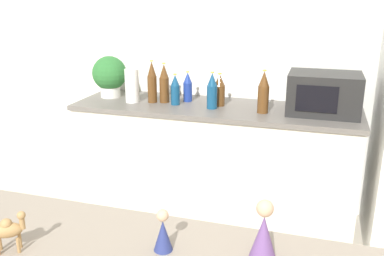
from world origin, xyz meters
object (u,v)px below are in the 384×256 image
at_px(back_bottle_1, 219,90).
at_px(wise_man_figurine_blue, 163,233).
at_px(back_bottle_5, 164,84).
at_px(camel_figurine, 9,229).
at_px(back_bottle_0, 212,91).
at_px(wise_man_figurine_crimson, 264,233).
at_px(paper_towel_roll, 132,86).
at_px(microwave, 324,93).
at_px(back_bottle_6, 188,87).
at_px(back_bottle_3, 263,93).
at_px(back_bottle_4, 175,90).
at_px(potted_plant, 110,75).
at_px(back_bottle_2, 152,82).

bearing_deg(back_bottle_1, wise_man_figurine_blue, -81.09).
relative_size(back_bottle_5, camel_figurine, 2.53).
xyz_separation_m(back_bottle_5, wise_man_figurine_blue, (0.74, -1.99, 0.02)).
bearing_deg(back_bottle_0, back_bottle_5, 169.55).
relative_size(back_bottle_1, wise_man_figurine_crimson, 1.41).
distance_m(paper_towel_roll, microwave, 1.39).
relative_size(microwave, back_bottle_6, 2.07).
xyz_separation_m(back_bottle_0, camel_figurine, (-0.06, -2.05, 0.05)).
relative_size(paper_towel_roll, camel_figurine, 2.12).
bearing_deg(back_bottle_6, wise_man_figurine_crimson, -67.30).
xyz_separation_m(wise_man_figurine_blue, wise_man_figurine_crimson, (0.27, 0.05, 0.02)).
distance_m(back_bottle_3, wise_man_figurine_blue, 1.91).
height_order(back_bottle_4, wise_man_figurine_crimson, wise_man_figurine_crimson).
distance_m(back_bottle_4, wise_man_figurine_crimson, 2.11).
height_order(back_bottle_1, wise_man_figurine_blue, back_bottle_1).
distance_m(microwave, back_bottle_1, 0.73).
bearing_deg(potted_plant, back_bottle_6, 3.62).
distance_m(back_bottle_0, camel_figurine, 2.05).
height_order(back_bottle_2, camel_figurine, back_bottle_2).
bearing_deg(back_bottle_6, back_bottle_4, -115.19).
height_order(potted_plant, back_bottle_6, potted_plant).
bearing_deg(wise_man_figurine_crimson, back_bottle_4, 115.45).
xyz_separation_m(microwave, back_bottle_3, (-0.40, -0.11, 0.00)).
bearing_deg(wise_man_figurine_blue, back_bottle_2, 112.74).
bearing_deg(back_bottle_5, back_bottle_4, -22.57).
distance_m(potted_plant, paper_towel_roll, 0.26).
bearing_deg(back_bottle_2, wise_man_figurine_crimson, -60.31).
height_order(microwave, camel_figurine, microwave).
distance_m(back_bottle_2, wise_man_figurine_blue, 2.13).
bearing_deg(back_bottle_2, back_bottle_5, 17.27).
bearing_deg(back_bottle_1, back_bottle_5, -176.83).
distance_m(microwave, back_bottle_4, 1.05).
height_order(back_bottle_3, back_bottle_5, back_bottle_5).
distance_m(back_bottle_2, back_bottle_5, 0.09).
bearing_deg(back_bottle_5, wise_man_figurine_blue, -69.70).
xyz_separation_m(potted_plant, back_bottle_0, (0.86, -0.11, -0.05)).
xyz_separation_m(back_bottle_3, wise_man_figurine_crimson, (0.25, -1.87, 0.04)).
distance_m(paper_towel_roll, camel_figurine, 2.14).
xyz_separation_m(paper_towel_roll, back_bottle_5, (0.24, 0.06, 0.02)).
distance_m(back_bottle_6, camel_figurine, 2.21).
relative_size(potted_plant, back_bottle_6, 1.40).
distance_m(paper_towel_roll, back_bottle_1, 0.66).
bearing_deg(back_bottle_4, back_bottle_6, 64.81).
relative_size(back_bottle_0, camel_figurine, 2.23).
bearing_deg(back_bottle_0, microwave, 7.11).
distance_m(potted_plant, wise_man_figurine_crimson, 2.48).
bearing_deg(microwave, potted_plant, 179.37).
xyz_separation_m(camel_figurine, wise_man_figurine_crimson, (0.68, 0.17, 0.00)).
relative_size(microwave, back_bottle_2, 1.50).
distance_m(paper_towel_roll, back_bottle_6, 0.42).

